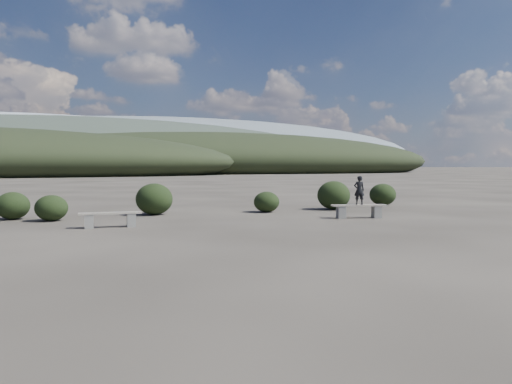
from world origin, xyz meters
name	(u,v)px	position (x,y,z in m)	size (l,w,h in m)	color
ground	(324,250)	(0.00, 0.00, 0.00)	(1200.00, 1200.00, 0.00)	#2B2621
bench_left	(110,218)	(-3.89, 5.87, 0.27)	(1.83, 0.50, 0.45)	slate
bench_right	(359,210)	(4.45, 5.33, 0.29)	(1.95, 0.91, 0.48)	slate
seated_person	(359,190)	(4.46, 5.33, 0.98)	(0.37, 0.24, 1.01)	black
shrub_a	(51,208)	(-5.53, 8.42, 0.43)	(1.06, 1.06, 0.87)	black
shrub_b	(154,199)	(-1.96, 9.26, 0.59)	(1.38, 1.38, 1.18)	black
shrub_c	(267,202)	(2.35, 8.63, 0.41)	(1.02, 1.02, 0.82)	black
shrub_d	(334,195)	(5.45, 8.68, 0.60)	(1.37, 1.37, 1.20)	black
shrub_e	(383,195)	(8.67, 9.69, 0.51)	(1.21, 1.21, 1.01)	black
shrub_f	(13,206)	(-6.75, 9.44, 0.47)	(1.12, 1.12, 0.94)	black
mountain_ridges	(50,152)	(-7.48, 339.06, 10.84)	(500.00, 400.00, 56.00)	black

